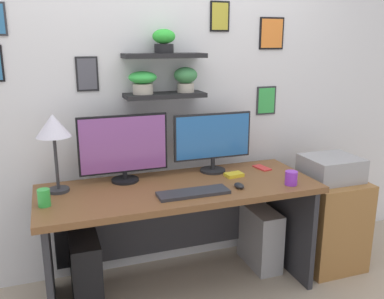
{
  "coord_description": "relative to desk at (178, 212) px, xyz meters",
  "views": [
    {
      "loc": [
        -0.76,
        -2.38,
        1.66
      ],
      "look_at": [
        0.1,
        0.05,
        0.97
      ],
      "focal_mm": 38.62,
      "sensor_mm": 36.0,
      "label": 1
    }
  ],
  "objects": [
    {
      "name": "ground_plane",
      "position": [
        0.0,
        -0.06,
        -0.55
      ],
      "size": [
        8.0,
        8.0,
        0.0
      ],
      "primitive_type": "plane",
      "color": "tan"
    },
    {
      "name": "back_wall_assembly",
      "position": [
        -0.0,
        0.38,
        0.81
      ],
      "size": [
        4.4,
        0.24,
        2.7
      ],
      "color": "silver",
      "rests_on": "ground"
    },
    {
      "name": "desk",
      "position": [
        0.0,
        0.0,
        0.0
      ],
      "size": [
        1.78,
        0.68,
        0.75
      ],
      "color": "brown",
      "rests_on": "ground"
    },
    {
      "name": "monitor_left",
      "position": [
        -0.31,
        0.16,
        0.44
      ],
      "size": [
        0.58,
        0.18,
        0.44
      ],
      "color": "black",
      "rests_on": "desk"
    },
    {
      "name": "monitor_right",
      "position": [
        0.31,
        0.16,
        0.43
      ],
      "size": [
        0.56,
        0.18,
        0.42
      ],
      "color": "black",
      "rests_on": "desk"
    },
    {
      "name": "keyboard",
      "position": [
        0.03,
        -0.23,
        0.21
      ],
      "size": [
        0.44,
        0.14,
        0.02
      ],
      "primitive_type": "cube",
      "color": "#2D2D33",
      "rests_on": "desk"
    },
    {
      "name": "computer_mouse",
      "position": [
        0.34,
        -0.22,
        0.22
      ],
      "size": [
        0.06,
        0.09,
        0.03
      ],
      "primitive_type": "ellipsoid",
      "color": "black",
      "rests_on": "desk"
    },
    {
      "name": "desk_lamp",
      "position": [
        -0.74,
        0.1,
        0.59
      ],
      "size": [
        0.21,
        0.21,
        0.48
      ],
      "color": "#2D2D33",
      "rests_on": "desk"
    },
    {
      "name": "cell_phone",
      "position": [
        0.68,
        0.1,
        0.21
      ],
      "size": [
        0.09,
        0.15,
        0.01
      ],
      "primitive_type": "cube",
      "rotation": [
        0.0,
        0.0,
        0.17
      ],
      "color": "red",
      "rests_on": "desk"
    },
    {
      "name": "coffee_mug",
      "position": [
        0.68,
        -0.27,
        0.25
      ],
      "size": [
        0.08,
        0.08,
        0.09
      ],
      "primitive_type": "cylinder",
      "color": "purple",
      "rests_on": "desk"
    },
    {
      "name": "pen_cup",
      "position": [
        -0.82,
        -0.12,
        0.25
      ],
      "size": [
        0.07,
        0.07,
        0.1
      ],
      "primitive_type": "cylinder",
      "color": "green",
      "rests_on": "desk"
    },
    {
      "name": "scissors_tray",
      "position": [
        0.41,
        -0.0,
        0.22
      ],
      "size": [
        0.13,
        0.09,
        0.02
      ],
      "primitive_type": "cube",
      "rotation": [
        0.0,
        0.0,
        0.1
      ],
      "color": "yellow",
      "rests_on": "desk"
    },
    {
      "name": "drawer_cabinet",
      "position": [
        1.15,
        -0.08,
        -0.21
      ],
      "size": [
        0.44,
        0.5,
        0.67
      ],
      "primitive_type": "cube",
      "color": "#9E6B38",
      "rests_on": "ground"
    },
    {
      "name": "printer",
      "position": [
        1.15,
        -0.08,
        0.21
      ],
      "size": [
        0.38,
        0.34,
        0.17
      ],
      "primitive_type": "cube",
      "color": "#9E9EA3",
      "rests_on": "drawer_cabinet"
    },
    {
      "name": "computer_tower_left",
      "position": [
        -0.62,
        0.04,
        -0.32
      ],
      "size": [
        0.18,
        0.4,
        0.44
      ],
      "primitive_type": "cube",
      "color": "black",
      "rests_on": "ground"
    },
    {
      "name": "computer_tower_right",
      "position": [
        0.66,
        0.06,
        -0.32
      ],
      "size": [
        0.18,
        0.4,
        0.45
      ],
      "primitive_type": "cube",
      "color": "#99999E",
      "rests_on": "ground"
    }
  ]
}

